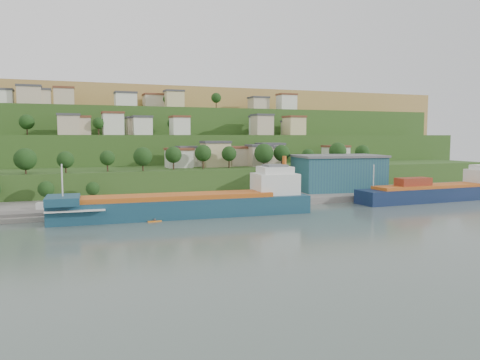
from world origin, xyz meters
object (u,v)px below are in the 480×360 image
kayak_orange (155,221)px  cargo_ship_near (193,205)px  caravan (47,207)px  cargo_ship_far (441,193)px  warehouse (338,173)px

kayak_orange → cargo_ship_near: bearing=20.3°
cargo_ship_near → caravan: (-36.89, 13.42, -0.36)m
cargo_ship_near → cargo_ship_far: (86.40, 0.10, -0.33)m
cargo_ship_near → kayak_orange: size_ratio=19.89×
warehouse → caravan: warehouse is taller
cargo_ship_far → caravan: 124.01m
warehouse → caravan: 98.07m
cargo_ship_far → warehouse: (-25.87, 22.92, 5.92)m
cargo_ship_near → cargo_ship_far: bearing=3.6°
warehouse → kayak_orange: bearing=-151.6°
warehouse → kayak_orange: (-71.93, -28.07, -8.18)m
caravan → kayak_orange: (25.49, -18.47, -2.22)m
cargo_ship_near → warehouse: 65.00m
cargo_ship_far → caravan: cargo_ship_far is taller
caravan → kayak_orange: caravan is taller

